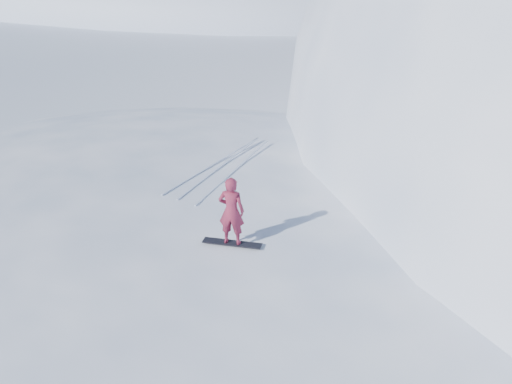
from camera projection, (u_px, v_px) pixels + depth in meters
ground at (153, 293)px, 16.82m from camera, size 400.00×400.00×0.00m
near_ridge at (243, 262)px, 18.40m from camera, size 36.00×28.00×4.80m
wind_bumps at (190, 258)px, 18.64m from camera, size 16.00×14.40×1.00m
snowboard at (232, 243)px, 14.69m from camera, size 1.52×0.92×0.03m
snowboarder at (231, 211)px, 14.30m from camera, size 0.79×0.68×1.82m
vapor_plume at (82, 12)px, 74.49m from camera, size 9.81×7.85×6.87m
board_tracks at (224, 165)px, 19.51m from camera, size 2.29×5.94×0.04m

